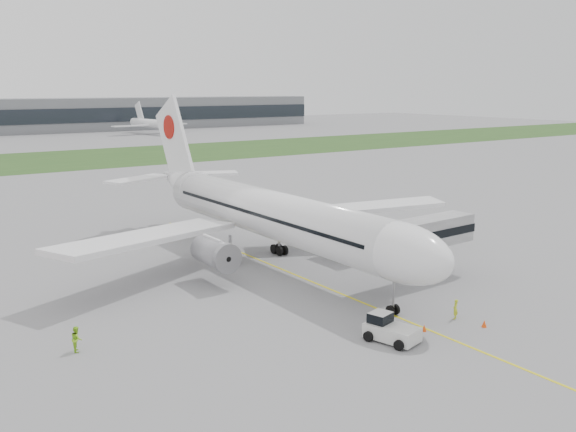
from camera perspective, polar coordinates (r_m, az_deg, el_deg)
ground at (r=66.24m, az=0.28°, el=-5.10°), size 600.00×600.00×0.00m
apron_markings at (r=62.38m, az=2.91°, el=-6.17°), size 70.00×70.00×0.04m
grass_strip at (r=176.94m, az=-22.53°, el=4.44°), size 600.00×50.00×0.02m
airliner at (r=68.84m, az=-2.03°, el=0.38°), size 48.13×53.95×17.88m
pushback_tug at (r=49.69m, az=8.95°, el=-9.85°), size 3.50×4.40×2.02m
jet_bridge at (r=63.26m, az=11.39°, el=-1.74°), size 13.67×4.61×6.33m
safety_cone_left at (r=52.12m, az=12.01°, el=-9.71°), size 0.39×0.39×0.54m
safety_cone_right at (r=54.15m, az=17.05°, el=-9.13°), size 0.43×0.43×0.59m
ground_crew_near at (r=55.15m, az=14.65°, el=-8.01°), size 0.73×0.66×1.68m
ground_crew_far at (r=49.62m, az=-18.28°, el=-10.33°), size 0.88×1.04×1.88m
distant_aircraft_right at (r=268.49m, az=-12.11°, el=7.15°), size 35.06×31.65×12.37m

